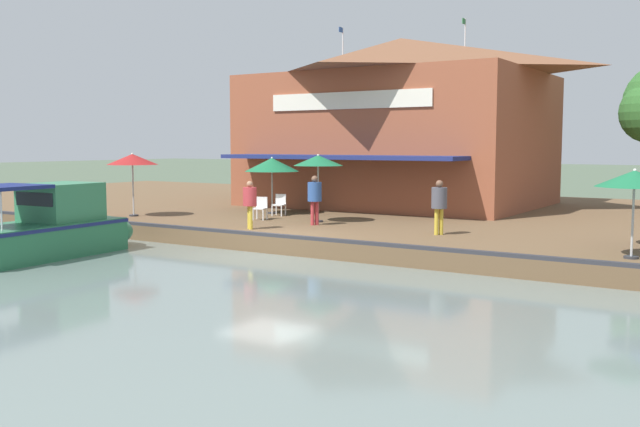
# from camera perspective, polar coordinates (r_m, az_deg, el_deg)

# --- Properties ---
(ground_plane) EXTENTS (220.00, 220.00, 0.00)m
(ground_plane) POSITION_cam_1_polar(r_m,az_deg,el_deg) (21.89, -4.14, -3.43)
(ground_plane) COLOR #4C5B47
(quay_deck) EXTENTS (22.00, 56.00, 0.60)m
(quay_deck) POSITION_cam_1_polar(r_m,az_deg,el_deg) (31.30, 7.94, -0.21)
(quay_deck) COLOR brown
(quay_deck) RESTS_ON ground
(quay_edge_fender) EXTENTS (0.20, 50.40, 0.10)m
(quay_edge_fender) POSITION_cam_1_polar(r_m,az_deg,el_deg) (21.88, -4.00, -1.72)
(quay_edge_fender) COLOR #2D2D33
(quay_edge_fender) RESTS_ON quay_deck
(waterfront_restaurant) EXTENTS (11.70, 13.15, 8.49)m
(waterfront_restaurant) POSITION_cam_1_polar(r_m,az_deg,el_deg) (33.82, 6.40, 7.39)
(waterfront_restaurant) COLOR brown
(waterfront_restaurant) RESTS_ON quay_deck
(patio_umbrella_by_entrance) EXTENTS (1.96, 1.96, 2.48)m
(patio_umbrella_by_entrance) POSITION_cam_1_polar(r_m,az_deg,el_deg) (28.83, -14.78, 4.20)
(patio_umbrella_by_entrance) COLOR #B7B7B7
(patio_umbrella_by_entrance) RESTS_ON quay_deck
(patio_umbrella_back_row) EXTENTS (1.80, 1.80, 2.46)m
(patio_umbrella_back_row) POSITION_cam_1_polar(r_m,az_deg,el_deg) (25.75, -0.15, 4.24)
(patio_umbrella_back_row) COLOR #B7B7B7
(patio_umbrella_back_row) RESTS_ON quay_deck
(patio_umbrella_near_quay_edge) EXTENTS (2.20, 2.20, 2.31)m
(patio_umbrella_near_quay_edge) POSITION_cam_1_polar(r_m,az_deg,el_deg) (28.94, -3.87, 3.92)
(patio_umbrella_near_quay_edge) COLOR #B7B7B7
(patio_umbrella_near_quay_edge) RESTS_ON quay_deck
(patio_umbrella_mid_patio_right) EXTENTS (1.87, 1.87, 2.22)m
(patio_umbrella_mid_patio_right) POSITION_cam_1_polar(r_m,az_deg,el_deg) (19.07, 23.86, 2.55)
(patio_umbrella_mid_patio_right) COLOR #B7B7B7
(patio_umbrella_mid_patio_right) RESTS_ON quay_deck
(cafe_chair_far_corner_seat) EXTENTS (0.52, 0.52, 0.85)m
(cafe_chair_far_corner_seat) POSITION_cam_1_polar(r_m,az_deg,el_deg) (28.27, -3.26, 0.80)
(cafe_chair_far_corner_seat) COLOR white
(cafe_chair_far_corner_seat) RESTS_ON quay_deck
(cafe_chair_under_first_umbrella) EXTENTS (0.49, 0.49, 0.85)m
(cafe_chair_under_first_umbrella) POSITION_cam_1_polar(r_m,az_deg,el_deg) (31.78, -18.63, 1.04)
(cafe_chair_under_first_umbrella) COLOR white
(cafe_chair_under_first_umbrella) RESTS_ON quay_deck
(cafe_chair_facing_river) EXTENTS (0.54, 0.54, 0.85)m
(cafe_chair_facing_river) POSITION_cam_1_polar(r_m,az_deg,el_deg) (26.76, -4.77, 0.52)
(cafe_chair_facing_river) COLOR white
(cafe_chair_facing_river) RESTS_ON quay_deck
(person_near_entrance) EXTENTS (0.45, 0.45, 1.61)m
(person_near_entrance) POSITION_cam_1_polar(r_m,az_deg,el_deg) (23.75, -5.63, 1.14)
(person_near_entrance) COLOR gold
(person_near_entrance) RESTS_ON quay_deck
(person_mid_patio) EXTENTS (0.49, 0.49, 1.73)m
(person_mid_patio) POSITION_cam_1_polar(r_m,az_deg,el_deg) (24.82, -0.43, 1.57)
(person_mid_patio) COLOR #B23338
(person_mid_patio) RESTS_ON quay_deck
(person_at_quay_edge) EXTENTS (0.48, 0.48, 1.71)m
(person_at_quay_edge) POSITION_cam_1_polar(r_m,az_deg,el_deg) (22.44, 9.51, 1.03)
(person_at_quay_edge) COLOR gold
(person_at_quay_edge) RESTS_ON quay_deck
(motorboat_outer_channel) EXTENTS (6.08, 2.60, 2.19)m
(motorboat_outer_channel) POSITION_cam_1_polar(r_m,az_deg,el_deg) (23.00, -20.45, -1.19)
(motorboat_outer_channel) COLOR #287047
(motorboat_outer_channel) RESTS_ON river_water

